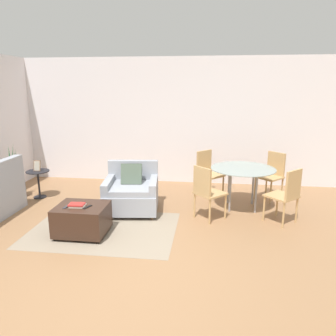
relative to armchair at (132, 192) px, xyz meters
name	(u,v)px	position (x,y,z in m)	size (l,w,h in m)	color
ground_plane	(116,267)	(0.25, -1.86, -0.33)	(20.00, 20.00, 0.00)	#936B47
wall_back	(161,121)	(0.25, 1.91, 1.04)	(12.00, 0.06, 2.75)	white
area_rug	(104,229)	(-0.25, -0.84, -0.33)	(2.20, 1.58, 0.01)	gray
armchair	(132,192)	(0.00, 0.00, 0.00)	(1.00, 0.99, 0.83)	#999EA8
ottoman	(82,219)	(-0.50, -1.03, -0.09)	(0.73, 0.61, 0.45)	#382319
book_stack	(77,205)	(-0.54, -1.07, 0.14)	(0.24, 0.18, 0.04)	beige
tv_remote_primary	(66,207)	(-0.69, -1.11, 0.12)	(0.06, 0.15, 0.01)	#333338
tv_remote_secondary	(87,207)	(-0.39, -1.08, 0.12)	(0.10, 0.16, 0.01)	black
potted_plant	(16,183)	(-2.42, 0.41, -0.05)	(0.33, 0.33, 1.08)	#333338
side_table	(38,179)	(-1.96, 0.44, 0.05)	(0.44, 0.44, 0.54)	black
picture_frame	(37,166)	(-1.96, 0.44, 0.31)	(0.13, 0.07, 0.20)	#8C6647
dining_table	(243,172)	(1.93, 0.38, 0.33)	(1.13, 1.13, 0.74)	#8C9E99
dining_chair_near_left	(206,189)	(1.30, -0.24, 0.19)	(0.59, 0.59, 0.90)	tan
dining_chair_near_right	(287,193)	(2.55, -0.24, 0.19)	(0.59, 0.59, 0.90)	tan
dining_chair_far_left	(207,170)	(1.30, 1.01, 0.19)	(0.59, 0.59, 0.90)	tan
dining_chair_far_right	(272,172)	(2.55, 1.01, 0.19)	(0.59, 0.59, 0.90)	tan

